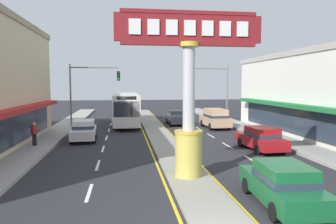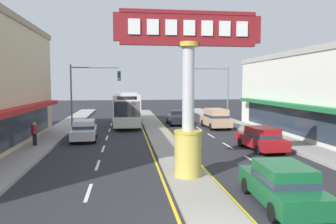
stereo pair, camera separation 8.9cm
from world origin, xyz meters
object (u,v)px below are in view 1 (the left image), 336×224
bus_far_right_lane (126,107)px  sedan_kerb_right (261,138)px  traffic_light_right_side (211,85)px  suv_mid_left_lane (215,118)px  district_sign (189,95)px  sedan_near_left_lane (176,117)px  traffic_light_left_side (89,85)px  pedestrian_near_kerb (34,132)px  sedan_near_right_lane (84,130)px  sedan_far_left_oncoming (283,184)px

bus_far_right_lane → sedan_kerb_right: bearing=-59.6°
traffic_light_right_side → suv_mid_left_lane: 4.19m
district_sign → sedan_near_left_lane: bearing=82.3°
traffic_light_left_side → bus_far_right_lane: size_ratio=0.55×
district_sign → suv_mid_left_lane: district_sign is taller
sedan_kerb_right → pedestrian_near_kerb: 15.02m
district_sign → sedan_near_right_lane: (-5.93, 11.04, -3.02)m
traffic_light_left_side → sedan_near_left_lane: bearing=8.8°
traffic_light_right_side → sedan_kerb_right: size_ratio=1.42×
sedan_kerb_right → bus_far_right_lane: bearing=120.4°
traffic_light_left_side → sedan_near_right_lane: bearing=-87.7°
bus_far_right_lane → pedestrian_near_kerb: 13.45m
traffic_light_left_side → sedan_near_left_lane: traffic_light_left_side is taller
sedan_near_right_lane → bus_far_right_lane: 9.79m
sedan_far_left_oncoming → pedestrian_near_kerb: (-11.47, 11.99, 0.28)m
traffic_light_left_side → traffic_light_right_side: same height
sedan_near_left_lane → pedestrian_near_kerb: 16.06m
traffic_light_left_side → sedan_kerb_right: 17.83m
suv_mid_left_lane → district_sign: bearing=-110.0°
sedan_near_left_lane → sedan_far_left_oncoming: bearing=-90.0°
bus_far_right_lane → pedestrian_near_kerb: size_ratio=7.10×
suv_mid_left_lane → sedan_far_left_oncoming: suv_mid_left_lane is taller
sedan_near_right_lane → bus_far_right_lane: bus_far_right_lane is taller
traffic_light_right_side → sedan_far_left_oncoming: (-3.59, -22.59, -3.46)m
sedan_near_left_lane → sedan_kerb_right: same height
district_sign → suv_mid_left_lane: 17.55m
sedan_far_left_oncoming → pedestrian_near_kerb: size_ratio=2.78×
traffic_light_left_side → sedan_near_left_lane: 9.60m
traffic_light_right_side → sedan_near_right_lane: traffic_light_right_side is taller
suv_mid_left_lane → sedan_kerb_right: suv_mid_left_lane is taller
district_sign → traffic_light_left_side: size_ratio=1.18×
traffic_light_right_side → sedan_kerb_right: (-0.28, -13.30, -3.46)m
district_sign → sedan_near_right_lane: size_ratio=1.67×
sedan_near_right_lane → sedan_kerb_right: bearing=-24.7°
suv_mid_left_lane → sedan_kerb_right: (0.00, -10.69, -0.20)m
district_sign → bus_far_right_lane: size_ratio=0.65×
traffic_light_left_side → suv_mid_left_lane: bearing=-8.8°
sedan_far_left_oncoming → sedan_near_left_lane: bearing=90.0°
pedestrian_near_kerb → sedan_kerb_right: bearing=-10.4°
sedan_kerb_right → district_sign: bearing=-136.7°
bus_far_right_lane → sedan_far_left_oncoming: bus_far_right_lane is taller
sedan_near_left_lane → sedan_far_left_oncoming: size_ratio=0.98×
suv_mid_left_lane → pedestrian_near_kerb: 16.80m
sedan_near_left_lane → district_sign: bearing=-97.7°
sedan_far_left_oncoming → pedestrian_near_kerb: 16.60m
suv_mid_left_lane → pedestrian_near_kerb: bearing=-151.6°
sedan_near_left_lane → suv_mid_left_lane: (3.30, -3.25, 0.20)m
traffic_light_right_side → sedan_kerb_right: 13.75m
sedan_near_left_lane → pedestrian_near_kerb: (-11.47, -11.24, 0.28)m
sedan_near_right_lane → district_sign: bearing=-61.7°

